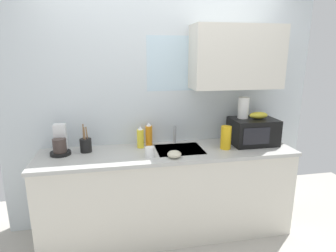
# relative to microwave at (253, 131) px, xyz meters

# --- Properties ---
(kitchen_wall_assembly) EXTENTS (3.27, 0.42, 2.50)m
(kitchen_wall_assembly) POSITION_rel_microwave_xyz_m (-0.78, 0.26, 0.32)
(kitchen_wall_assembly) COLOR silver
(kitchen_wall_assembly) RESTS_ON ground
(counter_unit) EXTENTS (2.50, 0.63, 0.90)m
(counter_unit) POSITION_rel_microwave_xyz_m (-0.91, -0.05, -0.58)
(counter_unit) COLOR silver
(counter_unit) RESTS_ON ground
(sink_faucet) EXTENTS (0.03, 0.03, 0.18)m
(sink_faucet) POSITION_rel_microwave_xyz_m (-0.80, 0.19, -0.04)
(sink_faucet) COLOR #B2B5BA
(sink_faucet) RESTS_ON counter_unit
(microwave) EXTENTS (0.46, 0.35, 0.27)m
(microwave) POSITION_rel_microwave_xyz_m (0.00, 0.00, 0.00)
(microwave) COLOR black
(microwave) RESTS_ON counter_unit
(banana_bunch) EXTENTS (0.20, 0.11, 0.07)m
(banana_bunch) POSITION_rel_microwave_xyz_m (0.05, 0.00, 0.17)
(banana_bunch) COLOR gold
(banana_bunch) RESTS_ON microwave
(paper_towel_roll) EXTENTS (0.11, 0.11, 0.22)m
(paper_towel_roll) POSITION_rel_microwave_xyz_m (-0.10, 0.05, 0.24)
(paper_towel_roll) COLOR white
(paper_towel_roll) RESTS_ON microwave
(coffee_maker) EXTENTS (0.19, 0.21, 0.28)m
(coffee_maker) POSITION_rel_microwave_xyz_m (-1.93, 0.06, -0.03)
(coffee_maker) COLOR black
(coffee_maker) RESTS_ON counter_unit
(dish_soap_bottle_orange) EXTENTS (0.07, 0.07, 0.24)m
(dish_soap_bottle_orange) POSITION_rel_microwave_xyz_m (-1.08, 0.17, -0.02)
(dish_soap_bottle_orange) COLOR orange
(dish_soap_bottle_orange) RESTS_ON counter_unit
(dish_soap_bottle_yellow) EXTENTS (0.07, 0.07, 0.22)m
(dish_soap_bottle_yellow) POSITION_rel_microwave_xyz_m (-1.17, 0.10, -0.03)
(dish_soap_bottle_yellow) COLOR yellow
(dish_soap_bottle_yellow) RESTS_ON counter_unit
(cereal_canister) EXTENTS (0.10, 0.10, 0.23)m
(cereal_canister) POSITION_rel_microwave_xyz_m (-0.34, -0.10, -0.02)
(cereal_canister) COLOR gold
(cereal_canister) RESTS_ON counter_unit
(mug_white) EXTENTS (0.08, 0.08, 0.09)m
(mug_white) POSITION_rel_microwave_xyz_m (-1.12, -0.19, -0.09)
(mug_white) COLOR white
(mug_white) RESTS_ON counter_unit
(utensil_crock) EXTENTS (0.11, 0.11, 0.28)m
(utensil_crock) POSITION_rel_microwave_xyz_m (-1.70, 0.07, -0.07)
(utensil_crock) COLOR black
(utensil_crock) RESTS_ON counter_unit
(small_bowl) EXTENTS (0.13, 0.13, 0.06)m
(small_bowl) POSITION_rel_microwave_xyz_m (-0.90, -0.25, -0.10)
(small_bowl) COLOR beige
(small_bowl) RESTS_ON counter_unit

